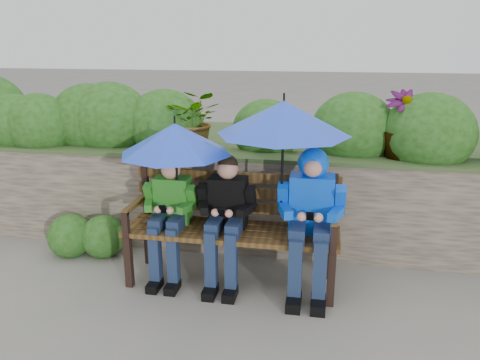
% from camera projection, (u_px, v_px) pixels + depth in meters
% --- Properties ---
extents(ground, '(60.00, 60.00, 0.00)m').
position_uv_depth(ground, '(238.00, 283.00, 4.25)').
color(ground, slate).
rests_on(ground, ground).
extents(garden_backdrop, '(8.00, 2.88, 1.78)m').
position_uv_depth(garden_backdrop, '(256.00, 168.00, 5.56)').
color(garden_backdrop, '#514A40').
rests_on(garden_backdrop, ground).
extents(park_bench, '(1.89, 0.55, 1.00)m').
position_uv_depth(park_bench, '(233.00, 221.00, 4.19)').
color(park_bench, black).
rests_on(park_bench, ground).
extents(boy_left, '(0.47, 0.54, 1.13)m').
position_uv_depth(boy_left, '(170.00, 212.00, 4.19)').
color(boy_left, '#1D7E1E').
rests_on(boy_left, ground).
extents(boy_middle, '(0.50, 0.58, 1.17)m').
position_uv_depth(boy_middle, '(226.00, 214.00, 4.09)').
color(boy_middle, black).
rests_on(boy_middle, ground).
extents(boy_right, '(0.56, 0.68, 1.26)m').
position_uv_depth(boy_right, '(311.00, 210.00, 3.94)').
color(boy_right, '#0F34D9').
rests_on(boy_right, ground).
extents(umbrella_left, '(0.99, 0.99, 0.77)m').
position_uv_depth(umbrella_left, '(175.00, 139.00, 4.01)').
color(umbrella_left, blue).
rests_on(umbrella_left, ground).
extents(umbrella_right, '(1.11, 1.11, 0.96)m').
position_uv_depth(umbrella_right, '(284.00, 118.00, 3.77)').
color(umbrella_right, blue).
rests_on(umbrella_right, ground).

